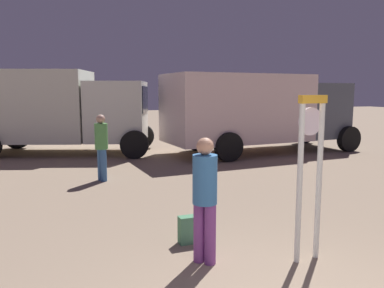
{
  "coord_description": "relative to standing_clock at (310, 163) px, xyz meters",
  "views": [
    {
      "loc": [
        -1.91,
        -2.1,
        2.14
      ],
      "look_at": [
        0.43,
        4.29,
        1.2
      ],
      "focal_mm": 35.94,
      "sensor_mm": 36.0,
      "label": 1
    }
  ],
  "objects": [
    {
      "name": "box_truck_near",
      "position": [
        3.71,
        7.91,
        0.26
      ],
      "size": [
        6.9,
        3.02,
        2.69
      ],
      "color": "beige",
      "rests_on": "ground_plane"
    },
    {
      "name": "box_truck_far",
      "position": [
        -3.13,
        10.16,
        0.31
      ],
      "size": [
        7.06,
        4.38,
        2.82
      ],
      "color": "beige",
      "rests_on": "ground_plane"
    },
    {
      "name": "standing_clock",
      "position": [
        0.0,
        0.0,
        0.0
      ],
      "size": [
        0.4,
        0.12,
        2.09
      ],
      "color": "white",
      "rests_on": "ground_plane"
    },
    {
      "name": "person_near_clock",
      "position": [
        -1.26,
        0.36,
        -0.37
      ],
      "size": [
        0.3,
        0.3,
        1.58
      ],
      "color": "#854090",
      "rests_on": "ground_plane"
    },
    {
      "name": "backpack",
      "position": [
        -1.22,
        1.02,
        -1.06
      ],
      "size": [
        0.32,
        0.2,
        0.39
      ],
      "color": "#4C8D5F",
      "rests_on": "ground_plane"
    },
    {
      "name": "person_distant",
      "position": [
        -1.9,
        5.33,
        -0.36
      ],
      "size": [
        0.31,
        0.31,
        1.59
      ],
      "color": "#3B689E",
      "rests_on": "ground_plane"
    }
  ]
}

